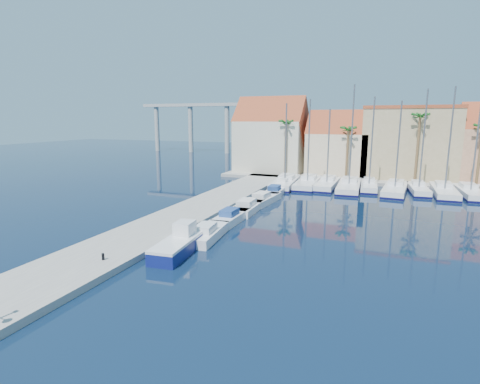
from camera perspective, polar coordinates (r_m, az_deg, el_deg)
The scene contains 27 objects.
ground at distance 23.76m, azimuth -5.47°, elevation -13.82°, with size 260.00×260.00×0.00m, color black.
quay_west at distance 38.96m, azimuth -8.31°, elevation -3.49°, with size 6.00×77.00×0.50m, color gray.
shore_north at distance 67.85m, azimuth 21.37°, elevation 2.09°, with size 54.00×16.00×0.50m, color gray.
bollard at distance 27.55m, azimuth -20.14°, elevation -9.24°, with size 0.19×0.19×0.47m, color black.
fishing_boat at distance 28.91m, azimuth -9.23°, elevation -7.76°, with size 2.63×6.32×2.15m.
motorboat_west_0 at distance 31.89m, azimuth -4.93°, elevation -6.24°, with size 2.53×6.20×1.40m.
motorboat_west_1 at distance 36.92m, azimuth -1.32°, elevation -3.78°, with size 1.93×5.95×1.40m.
motorboat_west_2 at distance 41.15m, azimuth 1.24°, elevation -2.22°, with size 2.40×6.99×1.40m.
motorboat_west_3 at distance 45.05m, azimuth 3.58°, elevation -1.07°, with size 2.68×6.74×1.40m.
motorboat_west_4 at distance 49.85m, azimuth 5.37°, elevation 0.09°, with size 2.39×6.24×1.40m.
motorboat_west_5 at distance 55.28m, azimuth 6.62°, elevation 1.16°, with size 1.87×5.59×1.40m.
sailboat_0 at distance 56.88m, azimuth 6.97°, elevation 1.48°, with size 3.92×11.73×12.16m.
sailboat_1 at distance 57.03m, azimuth 10.33°, elevation 1.42°, with size 3.35×11.02×12.75m.
sailboat_2 at distance 56.56m, azimuth 13.17°, elevation 1.22°, with size 2.78×10.08×11.33m.
sailboat_3 at distance 55.70m, azimuth 16.30°, elevation 0.94°, with size 3.38×11.41×14.54m.
sailboat_4 at distance 56.40m, azimuth 19.04°, elevation 0.94°, with size 2.63×8.37×12.97m.
sailboat_5 at distance 55.42m, azimuth 22.57°, elevation 0.46°, with size 3.72×10.88×12.29m.
sailboat_6 at distance 56.45m, azimuth 25.52°, elevation 0.49°, with size 2.82×8.29×13.78m.
sailboat_7 at distance 56.63m, azimuth 28.64°, elevation 0.19°, with size 2.76×10.33×13.99m.
sailboat_8 at distance 57.32m, azimuth 31.56°, elevation 0.02°, with size 3.08×9.55×13.21m.
building_0 at distance 69.16m, azimuth 4.80°, elevation 8.20°, with size 12.30×9.00×13.50m.
building_1 at distance 66.78m, azimuth 14.76°, elevation 6.71°, with size 10.30×8.00×11.00m.
building_2 at distance 67.32m, azimuth 24.30°, elevation 6.96°, with size 14.20×10.20×11.50m.
palm_0 at distance 63.19m, azimuth 7.04°, elevation 10.20°, with size 2.60×2.60×10.15m.
palm_1 at distance 61.46m, azimuth 16.19°, elevation 8.95°, with size 2.60×2.60×9.15m.
palm_2 at distance 61.28m, azimuth 25.76°, elevation 10.05°, with size 2.60×2.60×11.15m.
viaduct at distance 112.38m, azimuth -4.41°, elevation 11.21°, with size 48.00×2.20×14.45m.
Camera 1 is at (9.91, -19.14, 9.99)m, focal length 28.00 mm.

